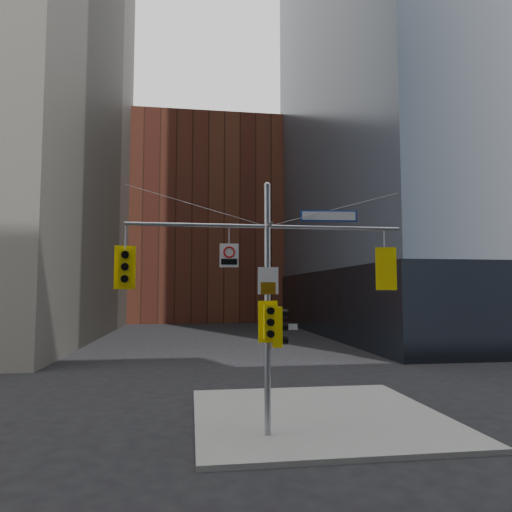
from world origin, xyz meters
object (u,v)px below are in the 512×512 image
object	(u,v)px
traffic_light_west_arm	(125,267)
traffic_light_pole_side	(279,327)
signal_assembly	(267,281)
street_sign_blade	(329,216)
regulatory_sign_arm	(229,255)
traffic_light_east_arm	(385,269)
traffic_light_pole_front	(269,322)

from	to	relation	value
traffic_light_west_arm	traffic_light_pole_side	size ratio (longest dim) A/B	1.07
signal_assembly	street_sign_blade	size ratio (longest dim) A/B	4.77
regulatory_sign_arm	traffic_light_east_arm	bearing A→B (deg)	4.76
traffic_light_west_arm	traffic_light_pole_front	bearing A→B (deg)	-11.60
signal_assembly	traffic_light_east_arm	world-z (taller)	signal_assembly
signal_assembly	traffic_light_pole_side	distance (m)	1.33
traffic_light_pole_side	regulatory_sign_arm	world-z (taller)	regulatory_sign_arm
traffic_light_pole_front	street_sign_blade	size ratio (longest dim) A/B	0.69
traffic_light_east_arm	signal_assembly	bearing A→B (deg)	12.41
signal_assembly	traffic_light_west_arm	xyz separation A→B (m)	(-3.96, 0.01, 0.38)
traffic_light_west_arm	signal_assembly	bearing A→B (deg)	-7.74
traffic_light_west_arm	street_sign_blade	world-z (taller)	street_sign_blade
regulatory_sign_arm	traffic_light_pole_side	bearing A→B (deg)	5.50
traffic_light_east_arm	regulatory_sign_arm	bearing A→B (deg)	12.65
regulatory_sign_arm	traffic_light_pole_front	bearing A→B (deg)	-8.15
traffic_light_east_arm	traffic_light_pole_side	world-z (taller)	traffic_light_east_arm
signal_assembly	traffic_light_pole_front	bearing A→B (deg)	-90.06
traffic_light_pole_side	signal_assembly	bearing A→B (deg)	93.64
traffic_light_pole_side	traffic_light_pole_front	world-z (taller)	traffic_light_pole_front
traffic_light_east_arm	traffic_light_pole_side	bearing A→B (deg)	12.33
street_sign_blade	regulatory_sign_arm	xyz separation A→B (m)	(-2.94, -0.02, -1.18)
traffic_light_east_arm	traffic_light_pole_side	xyz separation A→B (m)	(-3.21, 0.00, -1.67)
traffic_light_east_arm	traffic_light_pole_front	size ratio (longest dim) A/B	1.08
signal_assembly	regulatory_sign_arm	distance (m)	1.33
traffic_light_east_arm	traffic_light_pole_front	distance (m)	3.86
street_sign_blade	traffic_light_east_arm	bearing A→B (deg)	5.12
signal_assembly	street_sign_blade	distance (m)	2.67
traffic_light_pole_front	street_sign_blade	world-z (taller)	street_sign_blade
traffic_light_pole_side	traffic_light_pole_front	bearing A→B (deg)	132.51
traffic_light_west_arm	traffic_light_east_arm	size ratio (longest dim) A/B	0.96
street_sign_blade	regulatory_sign_arm	distance (m)	3.16
signal_assembly	traffic_light_pole_front	size ratio (longest dim) A/B	6.87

